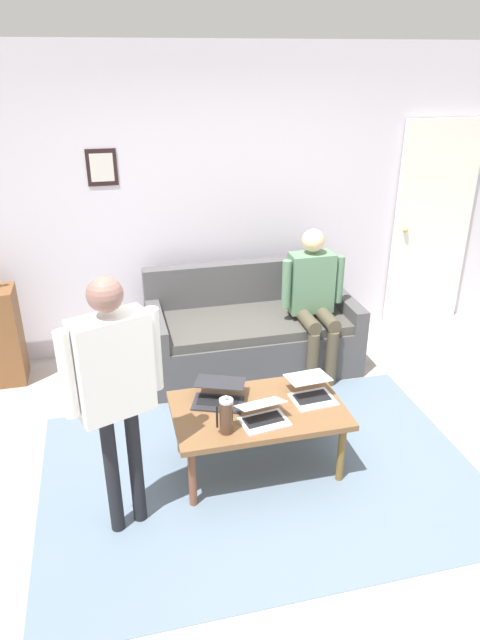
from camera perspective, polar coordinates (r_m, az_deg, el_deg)
The scene contains 12 objects.
ground_plane at distance 3.92m, azimuth 3.56°, elevation -16.05°, with size 7.68×7.68×0.00m, color #ADA6A0.
area_rug at distance 3.98m, azimuth 2.14°, elevation -15.19°, with size 2.90×2.01×0.01m, color slate.
back_wall at distance 5.24m, azimuth -3.21°, elevation 11.53°, with size 7.04×0.11×2.70m.
interior_door at distance 6.06m, azimuth 18.75°, elevation 8.95°, with size 0.82×0.09×2.05m.
couch at distance 5.09m, azimuth 1.14°, elevation -1.37°, with size 1.81×0.86×0.88m.
coffee_table at distance 3.80m, azimuth 1.83°, elevation -9.43°, with size 1.13×0.69×0.47m.
laptop_left at distance 3.82m, azimuth -2.15°, elevation -7.61°, with size 0.42×0.40×0.12m.
laptop_center at distance 3.88m, azimuth 7.18°, elevation -7.17°, with size 0.30×0.34×0.14m.
laptop_right at distance 3.64m, azimuth 2.33°, elevation -9.57°, with size 0.33×0.30×0.14m.
french_press at distance 3.49m, azimuth -1.39°, elevation -9.64°, with size 0.11×0.09×0.26m.
person_standing at distance 3.10m, azimuth -12.57°, elevation -5.72°, with size 0.56×0.31×1.60m.
person_seated at distance 4.86m, azimuth 7.43°, elevation 2.53°, with size 0.55×0.51×1.28m.
Camera 1 is at (0.92, 2.81, 2.58)m, focal length 31.79 mm.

